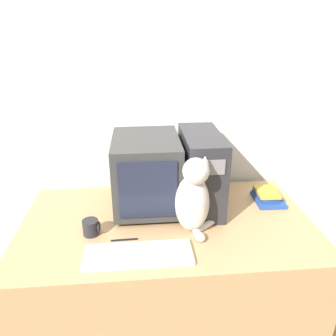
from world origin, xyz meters
The scene contains 9 objects.
wall_back centered at (0.00, 0.94, 1.25)m, with size 7.00×0.05×2.50m.
desk centered at (0.00, 0.44, 0.39)m, with size 1.56×0.88×0.78m.
crt_monitor centered at (-0.10, 0.61, 0.99)m, with size 0.36×0.47×0.42m.
computer_tower centered at (0.21, 0.60, 0.99)m, with size 0.21×0.46×0.44m.
keyboard centered at (-0.16, 0.15, 0.79)m, with size 0.50×0.18×0.02m.
cat centered at (0.12, 0.34, 0.96)m, with size 0.27×0.24×0.41m.
book_stack centered at (0.62, 0.60, 0.81)m, with size 0.17×0.21×0.07m.
pen centered at (-0.22, 0.28, 0.78)m, with size 0.13×0.01×0.01m.
mug centered at (-0.39, 0.35, 0.82)m, with size 0.09×0.08×0.08m.
Camera 1 is at (-0.13, -1.07, 1.75)m, focal length 35.00 mm.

